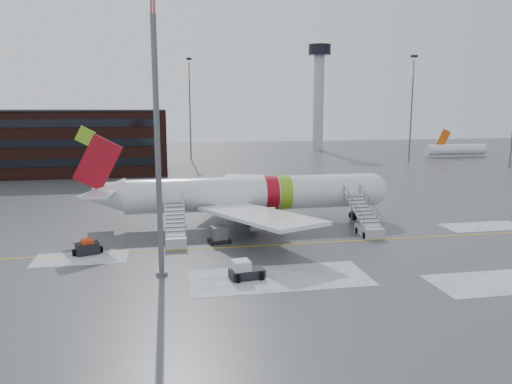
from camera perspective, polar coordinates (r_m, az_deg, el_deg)
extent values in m
plane|color=#494C4F|center=(50.21, 6.78, -5.48)|extent=(260.00, 260.00, 0.00)
cylinder|color=white|center=(55.80, -0.37, -0.15)|extent=(28.00, 3.80, 3.80)
sphere|color=white|center=(59.83, 12.95, 0.28)|extent=(3.80, 3.80, 3.80)
cube|color=black|center=(60.17, 13.88, 0.78)|extent=(1.09, 1.60, 0.97)
cone|color=white|center=(55.34, -17.34, -0.44)|extent=(5.20, 3.72, 3.72)
cube|color=maroon|center=(54.84, -17.63, 3.21)|extent=(5.27, 0.30, 6.09)
cube|color=#80B71D|center=(54.75, -18.94, 6.07)|extent=(2.16, 0.26, 2.16)
cube|color=white|center=(57.75, -16.88, 0.66)|extent=(3.07, 4.85, 0.18)
cube|color=white|center=(52.66, -17.48, -0.24)|extent=(3.07, 4.85, 0.18)
cube|color=white|center=(64.03, -2.59, 0.62)|extent=(10.72, 15.97, 1.13)
cube|color=white|center=(47.55, 0.24, -2.69)|extent=(10.72, 15.97, 1.13)
cylinder|color=white|center=(61.28, -0.76, -1.08)|extent=(3.40, 2.10, 2.10)
cylinder|color=white|center=(51.29, 1.20, -3.29)|extent=(3.40, 2.10, 2.10)
cylinder|color=#595B60|center=(59.56, 11.08, -2.24)|extent=(0.20, 0.20, 1.80)
cylinder|color=black|center=(59.65, 11.07, -2.66)|extent=(0.90, 0.56, 0.90)
cylinder|color=black|center=(58.65, -1.26, -2.69)|extent=(0.90, 0.56, 0.90)
cylinder|color=black|center=(54.04, -0.45, -3.80)|extent=(0.90, 0.56, 0.90)
cube|color=#B0B2B8|center=(52.65, 12.83, -4.32)|extent=(2.00, 3.20, 1.00)
cube|color=#B0B2B8|center=(54.16, 12.03, -2.07)|extent=(1.90, 5.87, 2.52)
cube|color=#B0B2B8|center=(56.93, 10.81, -0.23)|extent=(1.90, 1.40, 0.15)
cylinder|color=#595B60|center=(56.89, 10.90, -1.99)|extent=(0.16, 0.16, 3.40)
cylinder|color=black|center=(51.47, 12.34, -4.86)|extent=(0.25, 0.70, 0.70)
cylinder|color=black|center=(53.94, 13.29, -4.21)|extent=(0.25, 0.70, 0.70)
cube|color=silver|center=(48.51, -9.16, -5.43)|extent=(2.00, 3.20, 1.00)
cube|color=silver|center=(50.14, -9.28, -2.95)|extent=(1.90, 5.87, 2.52)
cube|color=silver|center=(53.12, -9.40, -0.92)|extent=(1.90, 1.40, 0.15)
cylinder|color=#595B60|center=(53.08, -9.33, -2.80)|extent=(0.16, 0.16, 3.40)
cylinder|color=black|center=(47.59, -10.22, -6.01)|extent=(0.25, 0.70, 0.70)
cylinder|color=black|center=(49.55, -8.14, -5.31)|extent=(0.25, 0.70, 0.70)
cube|color=black|center=(39.18, -1.06, -9.27)|extent=(2.82, 1.79, 0.66)
cube|color=silver|center=(38.84, -1.73, -8.43)|extent=(1.50, 1.50, 0.85)
cube|color=black|center=(38.73, -1.74, -7.96)|extent=(1.30, 1.38, 0.14)
cylinder|color=black|center=(38.36, -2.11, -9.86)|extent=(0.38, 0.69, 0.66)
cylinder|color=black|center=(38.91, 0.58, -9.56)|extent=(0.38, 0.69, 0.66)
cylinder|color=black|center=(39.55, -2.67, -9.24)|extent=(0.38, 0.69, 0.66)
cylinder|color=black|center=(40.09, -0.06, -8.96)|extent=(0.38, 0.69, 0.66)
cube|color=black|center=(49.07, -4.22, -5.53)|extent=(2.24, 1.80, 0.32)
cube|color=slate|center=(48.88, -4.23, -4.70)|extent=(1.69, 1.61, 1.37)
cylinder|color=black|center=(48.40, -5.22, -5.88)|extent=(0.21, 0.30, 0.27)
cylinder|color=black|center=(49.81, -3.25, -5.39)|extent=(0.21, 0.30, 0.27)
cube|color=black|center=(47.63, -18.71, -6.13)|extent=(2.28, 1.76, 1.01)
cube|color=red|center=(47.47, -18.75, -5.43)|extent=(1.29, 1.36, 0.40)
cylinder|color=black|center=(47.82, -19.65, -6.43)|extent=(1.14, 0.88, 0.60)
cylinder|color=black|center=(47.58, -17.73, -6.40)|extent=(1.14, 0.88, 0.60)
cylinder|color=#595B60|center=(38.60, -11.18, 4.69)|extent=(0.44, 0.44, 19.81)
cylinder|color=#595B60|center=(40.66, -10.71, -9.13)|extent=(0.90, 0.90, 0.30)
cylinder|color=#B2B5BA|center=(148.01, 7.16, 10.22)|extent=(3.00, 3.00, 28.00)
cylinder|color=black|center=(148.78, 7.28, 15.81)|extent=(6.40, 6.40, 3.00)
cylinder|color=#595B60|center=(122.10, 17.29, 7.83)|extent=(0.36, 0.36, 19.20)
cylinder|color=#CC7272|center=(122.28, 17.57, 13.23)|extent=(0.32, 0.32, 4.32)
cube|color=black|center=(122.50, 17.65, 14.57)|extent=(1.20, 1.20, 0.50)
cylinder|color=#595B60|center=(124.39, -7.53, 8.23)|extent=(0.36, 0.36, 19.20)
cylinder|color=#CC7272|center=(124.57, -7.66, 13.53)|extent=(0.32, 0.32, 4.32)
cube|color=black|center=(124.78, -7.69, 14.85)|extent=(1.20, 1.20, 0.50)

